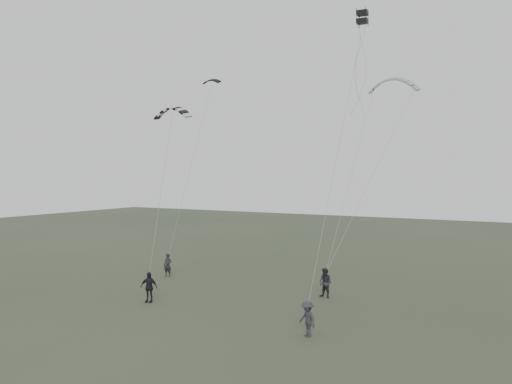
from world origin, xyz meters
The scene contains 9 objects.
ground centered at (0.00, 0.00, 0.00)m, with size 140.00×140.00×0.00m, color #323B29.
flyer_left centered at (-7.38, 6.52, 0.91)m, with size 0.67×0.44×1.83m, color black.
flyer_right centered at (6.12, 6.19, 0.98)m, with size 0.96×0.74×1.97m, color #25262B.
flyer_center centered at (-3.30, -0.37, 0.97)m, with size 1.13×0.47×1.94m, color black.
flyer_far centered at (8.21, -1.66, 0.89)m, with size 1.15×0.66×1.78m, color #2B2B30.
kite_dark_small centered at (-6.54, 11.54, 16.34)m, with size 1.63×0.49×0.53m, color black, non-canonical shape.
kite_pale_large centered at (8.11, 15.58, 15.75)m, with size 4.00×0.90×1.64m, color #9DA0A2, non-canonical shape.
kite_striped centered at (-4.84, 4.01, 12.93)m, with size 2.93×0.73×1.16m, color black, non-canonical shape.
kite_box centered at (9.81, 1.95, 16.62)m, with size 0.57×0.57×0.68m, color black, non-canonical shape.
Camera 1 is at (18.05, -24.55, 8.14)m, focal length 35.00 mm.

